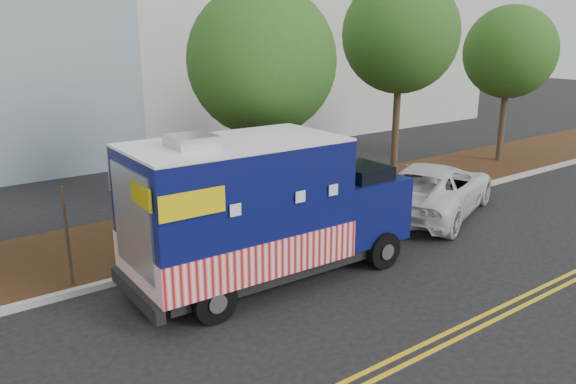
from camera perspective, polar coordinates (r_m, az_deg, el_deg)
ground at (r=13.68m, az=-1.87°, el=-7.88°), size 120.00×120.00×0.00m
curb at (r=14.73m, az=-4.99°, el=-5.81°), size 120.00×0.18×0.15m
mulch_strip at (r=16.45m, az=-8.84°, el=-3.56°), size 120.00×4.00×0.15m
centerline_near at (r=10.73m, az=12.30°, el=-15.46°), size 120.00×0.10×0.01m
centerline_far at (r=10.59m, az=13.35°, el=-15.98°), size 120.00×0.10×0.01m
tree_b at (r=16.31m, az=-2.68°, el=13.12°), size 4.25×4.25×6.85m
tree_c at (r=20.74m, az=11.37°, el=15.40°), size 4.11×4.11×7.48m
tree_d at (r=25.47m, az=21.59°, el=13.06°), size 3.77×3.77×6.59m
sign_post at (r=13.09m, az=-21.48°, el=-4.51°), size 0.06×0.06×2.40m
food_truck at (r=12.57m, az=-2.91°, el=-2.21°), size 6.81×2.70×3.56m
white_car at (r=18.13m, az=14.55°, el=0.35°), size 6.31×4.60×1.59m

